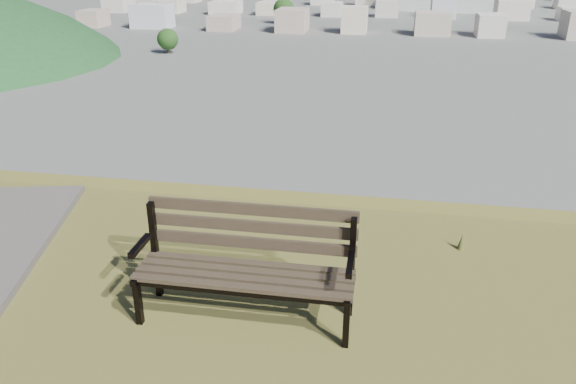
# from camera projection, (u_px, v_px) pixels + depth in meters

# --- Properties ---
(park_bench) EXTENTS (1.78, 0.58, 0.93)m
(park_bench) POSITION_uv_depth(u_px,v_px,m) (247.00, 259.00, 4.58)
(park_bench) COLOR #3E3223
(park_bench) RESTS_ON hilltop_mesa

